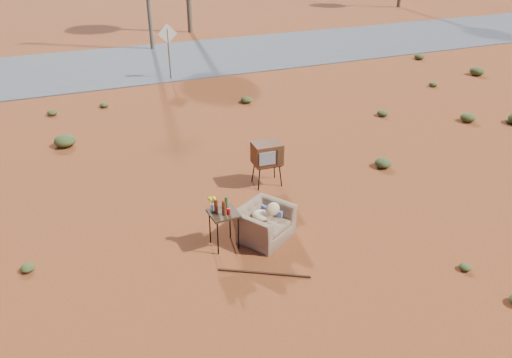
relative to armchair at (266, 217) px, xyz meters
name	(u,v)px	position (x,y,z in m)	size (l,w,h in m)	color
ground	(250,242)	(-0.39, -0.10, -0.43)	(140.00, 140.00, 0.00)	maroon
highway	(121,65)	(-0.39, 14.90, -0.41)	(140.00, 7.00, 0.04)	#565659
armchair	(266,217)	(0.00, 0.00, 0.00)	(1.36, 1.30, 0.92)	brown
tv_unit	(267,154)	(0.94, 2.03, 0.37)	(0.70, 0.58, 1.07)	black
side_table	(221,211)	(-0.93, 0.02, 0.36)	(0.55, 0.55, 1.07)	#3B2815
rusty_bar	(264,273)	(-0.54, -1.14, -0.41)	(0.05, 0.05, 1.69)	#512815
road_sign	(168,41)	(1.11, 11.90, 1.07)	(0.78, 0.06, 2.19)	brown
scrub_patch	(158,157)	(-1.21, 4.31, -0.29)	(17.49, 8.07, 0.33)	#3F4D22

